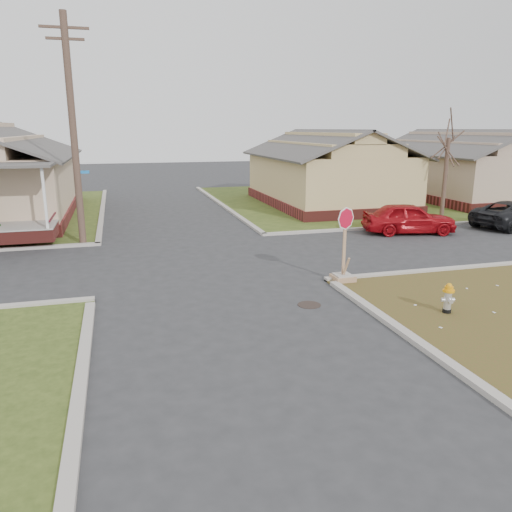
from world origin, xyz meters
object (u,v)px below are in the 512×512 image
object	(u,v)px
fire_hydrant	(448,296)
red_sedan	(409,218)
stop_sign	(343,265)
utility_pole	(73,130)

from	to	relation	value
fire_hydrant	red_sedan	distance (m)	10.57
stop_sign	red_sedan	size ratio (longest dim) A/B	0.56
utility_pole	red_sedan	size ratio (longest dim) A/B	2.16
utility_pole	red_sedan	world-z (taller)	utility_pole
red_sedan	utility_pole	bearing A→B (deg)	96.30
fire_hydrant	stop_sign	xyz separation A→B (m)	(-1.39, 3.34, 0.07)
stop_sign	red_sedan	world-z (taller)	stop_sign
fire_hydrant	stop_sign	size ratio (longest dim) A/B	0.34
stop_sign	utility_pole	bearing A→B (deg)	136.38
utility_pole	stop_sign	size ratio (longest dim) A/B	3.84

